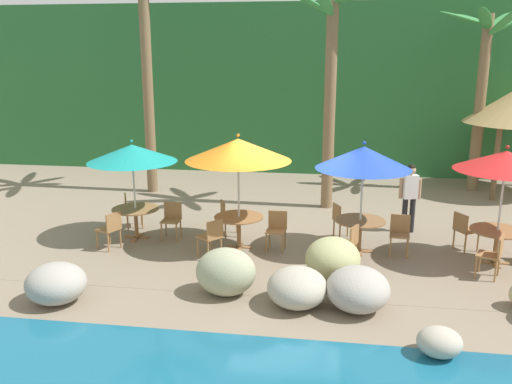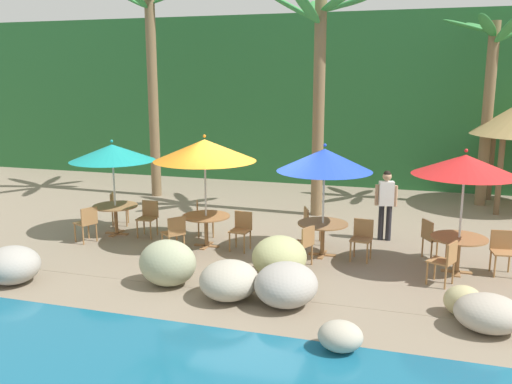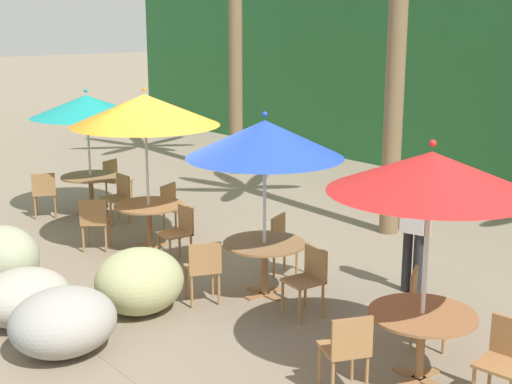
{
  "view_description": "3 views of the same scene",
  "coord_description": "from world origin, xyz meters",
  "views": [
    {
      "loc": [
        0.95,
        -11.48,
        4.28
      ],
      "look_at": [
        -0.75,
        0.04,
        1.27
      ],
      "focal_mm": 37.74,
      "sensor_mm": 36.0,
      "label": 1
    },
    {
      "loc": [
        3.48,
        -11.45,
        3.89
      ],
      "look_at": [
        0.03,
        0.05,
        1.32
      ],
      "focal_mm": 38.32,
      "sensor_mm": 36.0,
      "label": 2
    },
    {
      "loc": [
        8.37,
        -5.88,
        3.63
      ],
      "look_at": [
        0.7,
        0.56,
        1.17
      ],
      "focal_mm": 49.8,
      "sensor_mm": 36.0,
      "label": 3
    }
  ],
  "objects": [
    {
      "name": "ground_plane",
      "position": [
        0.0,
        0.0,
        0.0
      ],
      "size": [
        120.0,
        120.0,
        0.0
      ],
      "primitive_type": "plane",
      "color": "gray"
    },
    {
      "name": "terrace_deck",
      "position": [
        0.0,
        0.0,
        0.0
      ],
      "size": [
        18.0,
        5.2,
        0.01
      ],
      "color": "gray",
      "rests_on": "ground"
    },
    {
      "name": "rock_seawall",
      "position": [
        -0.43,
        -2.77,
        0.36
      ],
      "size": [
        16.02,
        3.43,
        0.88
      ],
      "color": "tan",
      "rests_on": "ground"
    },
    {
      "name": "umbrella_teal",
      "position": [
        -3.64,
        0.13,
        2.05
      ],
      "size": [
        2.06,
        2.06,
        2.37
      ],
      "color": "silver",
      "rests_on": "ground"
    },
    {
      "name": "dining_table_teal",
      "position": [
        -3.64,
        0.13,
        0.61
      ],
      "size": [
        1.1,
        1.1,
        0.74
      ],
      "color": "olive",
      "rests_on": "ground"
    },
    {
      "name": "chair_teal_seaward",
      "position": [
        -2.79,
        0.23,
        0.51
      ],
      "size": [
        0.43,
        0.44,
        0.87
      ],
      "color": "#9E7042",
      "rests_on": "ground"
    },
    {
      "name": "chair_teal_inland",
      "position": [
        -4.06,
        0.87,
        0.51
      ],
      "size": [
        0.56,
        0.56,
        0.87
      ],
      "color": "#9E7042",
      "rests_on": "ground"
    },
    {
      "name": "chair_teal_left",
      "position": [
        -3.92,
        -0.68,
        0.51
      ],
      "size": [
        0.57,
        0.56,
        0.87
      ],
      "color": "#9E7042",
      "rests_on": "ground"
    },
    {
      "name": "umbrella_orange",
      "position": [
        -1.11,
        -0.16,
        2.25
      ],
      "size": [
        2.33,
        2.33,
        2.6
      ],
      "color": "silver",
      "rests_on": "ground"
    },
    {
      "name": "dining_table_orange",
      "position": [
        -1.11,
        -0.16,
        0.61
      ],
      "size": [
        1.1,
        1.1,
        0.74
      ],
      "color": "olive",
      "rests_on": "ground"
    },
    {
      "name": "chair_orange_seaward",
      "position": [
        -0.26,
        -0.14,
        0.51
      ],
      "size": [
        0.46,
        0.46,
        0.87
      ],
      "color": "#9E7042",
      "rests_on": "ground"
    },
    {
      "name": "chair_orange_inland",
      "position": [
        -1.52,
        0.59,
        0.51
      ],
      "size": [
        0.56,
        0.55,
        0.87
      ],
      "color": "#9E7042",
      "rests_on": "ground"
    },
    {
      "name": "chair_orange_left",
      "position": [
        -1.57,
        -0.88,
        0.51
      ],
      "size": [
        0.6,
        0.59,
        0.87
      ],
      "color": "#9E7042",
      "rests_on": "ground"
    },
    {
      "name": "umbrella_blue",
      "position": [
        1.57,
        -0.02,
        2.13
      ],
      "size": [
        2.05,
        2.05,
        2.48
      ],
      "color": "silver",
      "rests_on": "ground"
    },
    {
      "name": "dining_table_blue",
      "position": [
        1.57,
        -0.02,
        0.61
      ],
      "size": [
        1.1,
        1.1,
        0.74
      ],
      "color": "olive",
      "rests_on": "ground"
    },
    {
      "name": "chair_blue_seaward",
      "position": [
        2.43,
        -0.03,
        0.51
      ],
      "size": [
        0.47,
        0.47,
        0.87
      ],
      "color": "#9E7042",
      "rests_on": "ground"
    },
    {
      "name": "chair_blue_inland",
      "position": [
        1.16,
        0.72,
        0.51
      ],
      "size": [
        0.56,
        0.55,
        0.87
      ],
      "color": "#9E7042",
      "rests_on": "ground"
    },
    {
      "name": "chair_blue_left",
      "position": [
        1.32,
        -0.84,
        0.51
      ],
      "size": [
        0.56,
        0.55,
        0.87
      ],
      "color": "#9E7042",
      "rests_on": "ground"
    },
    {
      "name": "umbrella_red",
      "position": [
        4.35,
        -0.31,
        2.19
      ],
      "size": [
        2.02,
        2.02,
        2.51
      ],
      "color": "silver",
      "rests_on": "ground"
    },
    {
      "name": "dining_table_red",
      "position": [
        4.35,
        -0.31,
        0.61
      ],
      "size": [
        1.1,
        1.1,
        0.74
      ],
      "color": "olive",
      "rests_on": "ground"
    },
    {
      "name": "chair_red_seaward",
      "position": [
        5.19,
        -0.12,
        0.51
      ],
      "size": [
        0.47,
        0.48,
        0.87
      ],
      "color": "#9E7042",
      "rests_on": "ground"
    },
    {
      "name": "chair_red_inland",
      "position": [
        3.85,
        0.38,
        0.51
      ],
      "size": [
        0.58,
        0.58,
        0.87
      ],
      "color": "#9E7042",
      "rests_on": "ground"
    },
    {
      "name": "chair_red_left",
      "position": [
        4.09,
        -1.12,
        0.51
      ],
      "size": [
        0.56,
        0.56,
        0.87
      ],
      "color": "#9E7042",
      "rests_on": "ground"
    },
    {
      "name": "waiter_in_white",
      "position": [
        2.8,
        1.54,
        0.99
      ],
      "size": [
        0.52,
        0.28,
        1.7
      ],
      "color": "#232328",
      "rests_on": "ground"
    }
  ]
}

